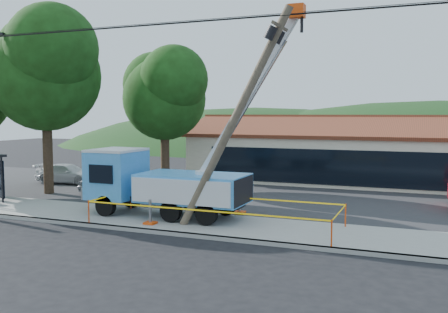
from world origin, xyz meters
TOP-DOWN VIEW (x-y plane):
  - ground at (0.00, 0.00)m, footprint 120.00×120.00m
  - curb at (0.00, 2.10)m, footprint 60.00×0.25m
  - sidewalk at (0.00, 4.00)m, footprint 60.00×4.00m
  - parking_lot at (0.00, 12.00)m, footprint 60.00×12.00m
  - strip_mall at (4.00, 19.98)m, footprint 22.50×8.53m
  - tree_west_near at (-12.00, 8.00)m, footprint 7.56×6.72m
  - tree_lot at (-7.00, 13.00)m, footprint 6.30×5.60m
  - hill_west at (-15.00, 55.00)m, footprint 78.40×56.00m
  - hill_center at (10.00, 55.00)m, footprint 89.60×64.00m
  - utility_truck at (-2.61, 4.69)m, footprint 10.04×3.99m
  - leaning_pole at (1.56, 3.43)m, footprint 4.76×1.83m
  - caution_tape at (0.34, 3.84)m, footprint 10.29×3.32m
  - car_silver at (-9.42, 10.29)m, footprint 2.00×4.52m
  - car_white at (-13.75, 11.81)m, footprint 4.57×2.25m

SIDE VIEW (x-z plane):
  - ground at x=0.00m, z-range 0.00..0.00m
  - hill_west at x=-15.00m, z-range -14.00..14.00m
  - hill_center at x=10.00m, z-range -16.00..16.00m
  - car_silver at x=-9.42m, z-range -0.76..0.76m
  - car_white at x=-13.75m, z-range -0.64..0.64m
  - parking_lot at x=0.00m, z-range 0.00..0.10m
  - curb at x=0.00m, z-range 0.00..0.15m
  - sidewalk at x=0.00m, z-range 0.00..0.15m
  - caution_tape at x=0.34m, z-range 0.38..1.34m
  - utility_truck at x=-2.61m, z-range -2.68..6.17m
  - strip_mall at x=4.00m, z-range -0.46..4.22m
  - leaning_pole at x=1.56m, z-range 0.53..9.28m
  - tree_lot at x=-7.00m, z-range 1.74..10.68m
  - tree_west_near at x=-12.00m, z-range 2.12..12.92m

